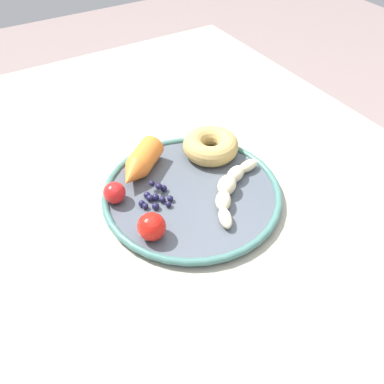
# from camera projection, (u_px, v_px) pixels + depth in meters

# --- Properties ---
(ground_plane) EXTENTS (6.00, 6.00, 0.00)m
(ground_plane) POSITION_uv_depth(u_px,v_px,m) (192.00, 364.00, 1.22)
(ground_plane) COLOR gray
(dining_table) EXTENTS (1.18, 0.86, 0.75)m
(dining_table) POSITION_uv_depth(u_px,v_px,m) (192.00, 218.00, 0.76)
(dining_table) COLOR #9F9B8A
(dining_table) RESTS_ON ground_plane
(plate) EXTENTS (0.30, 0.30, 0.02)m
(plate) POSITION_uv_depth(u_px,v_px,m) (192.00, 193.00, 0.67)
(plate) COLOR #48505A
(plate) RESTS_ON dining_table
(banana) EXTENTS (0.12, 0.14, 0.03)m
(banana) POSITION_uv_depth(u_px,v_px,m) (231.00, 187.00, 0.66)
(banana) COLOR beige
(banana) RESTS_ON plate
(carrot_orange) EXTENTS (0.10, 0.11, 0.04)m
(carrot_orange) POSITION_uv_depth(u_px,v_px,m) (140.00, 164.00, 0.69)
(carrot_orange) COLOR orange
(carrot_orange) RESTS_ON plate
(donut) EXTENTS (0.14, 0.14, 0.04)m
(donut) POSITION_uv_depth(u_px,v_px,m) (211.00, 146.00, 0.73)
(donut) COLOR tan
(donut) RESTS_ON plate
(blueberry_pile) EXTENTS (0.06, 0.06, 0.02)m
(blueberry_pile) POSITION_uv_depth(u_px,v_px,m) (155.00, 197.00, 0.65)
(blueberry_pile) COLOR #191638
(blueberry_pile) RESTS_ON plate
(tomato_near) EXTENTS (0.04, 0.04, 0.04)m
(tomato_near) POSITION_uv_depth(u_px,v_px,m) (115.00, 193.00, 0.64)
(tomato_near) COLOR red
(tomato_near) RESTS_ON plate
(tomato_mid) EXTENTS (0.04, 0.04, 0.04)m
(tomato_mid) POSITION_uv_depth(u_px,v_px,m) (152.00, 227.00, 0.59)
(tomato_mid) COLOR red
(tomato_mid) RESTS_ON plate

